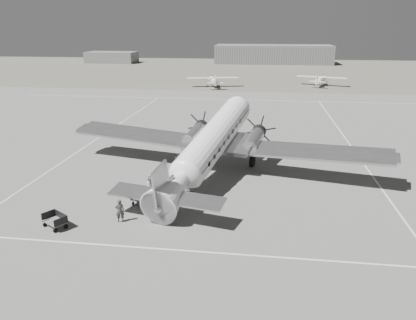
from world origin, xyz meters
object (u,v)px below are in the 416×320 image
object	(u,v)px
baggage_cart_near	(143,198)
ramp_agent	(151,185)
light_plane_left	(213,82)
light_plane_right	(321,81)
shed_secondary	(112,57)
ground_crew	(120,211)
hangar_main	(273,54)
passenger	(162,180)
dc3_airliner	(211,145)
baggage_cart_far	(55,221)

from	to	relation	value
baggage_cart_near	ramp_agent	distance (m)	1.50
light_plane_left	light_plane_right	distance (m)	24.81
shed_secondary	light_plane_right	world-z (taller)	shed_secondary
ground_crew	light_plane_left	bearing A→B (deg)	-110.81
hangar_main	baggage_cart_near	xyz separation A→B (m)	(-12.05, -127.67, -2.81)
light_plane_right	hangar_main	bearing A→B (deg)	118.13
passenger	light_plane_right	bearing A→B (deg)	-30.69
dc3_airliner	baggage_cart_far	distance (m)	14.78
dc3_airliner	baggage_cart_near	world-z (taller)	dc3_airliner
ramp_agent	dc3_airliner	bearing A→B (deg)	-2.64
light_plane_right	baggage_cart_far	distance (m)	77.96
baggage_cart_far	passenger	world-z (taller)	passenger
hangar_main	shed_secondary	distance (m)	60.22
baggage_cart_near	shed_secondary	bearing A→B (deg)	112.34
shed_secondary	light_plane_right	distance (m)	88.29
baggage_cart_near	dc3_airliner	bearing A→B (deg)	57.76
light_plane_left	passenger	size ratio (longest dim) A/B	8.02
light_plane_left	baggage_cart_near	xyz separation A→B (m)	(2.35, -63.46, -0.72)
ground_crew	baggage_cart_near	bearing A→B (deg)	-124.89
baggage_cart_far	ground_crew	distance (m)	4.34
shed_secondary	baggage_cart_near	distance (m)	131.71
dc3_airliner	baggage_cart_near	size ratio (longest dim) A/B	17.93
hangar_main	light_plane_left	world-z (taller)	hangar_main
hangar_main	ramp_agent	bearing A→B (deg)	-95.31
hangar_main	ramp_agent	size ratio (longest dim) A/B	21.31
ground_crew	hangar_main	bearing A→B (deg)	-117.79
dc3_airliner	baggage_cart_far	world-z (taller)	dc3_airliner
baggage_cart_far	hangar_main	bearing A→B (deg)	115.22
hangar_main	light_plane_right	distance (m)	59.83
passenger	shed_secondary	bearing A→B (deg)	9.43
light_plane_left	baggage_cart_near	bearing A→B (deg)	-100.93
hangar_main	dc3_airliner	size ratio (longest dim) A/B	1.35
hangar_main	passenger	size ratio (longest dim) A/B	28.84
hangar_main	ground_crew	distance (m)	131.44
light_plane_right	baggage_cart_near	size ratio (longest dim) A/B	6.51
dc3_airliner	passenger	xyz separation A→B (m)	(-3.68, -3.46, -2.25)
baggage_cart_near	passenger	size ratio (longest dim) A/B	1.20
dc3_airliner	passenger	world-z (taller)	dc3_airliner
baggage_cart_near	ground_crew	xyz separation A→B (m)	(-0.70, -3.13, 0.35)
light_plane_right	dc3_airliner	bearing A→B (deg)	-87.13
shed_secondary	baggage_cart_far	size ratio (longest dim) A/B	10.38
light_plane_left	baggage_cart_far	size ratio (longest dim) A/B	6.74
baggage_cart_far	ramp_agent	bearing A→B (deg)	81.76
shed_secondary	light_plane_left	size ratio (longest dim) A/B	1.54
shed_secondary	light_plane_left	xyz separation A→B (m)	(45.61, -59.21, -0.79)
hangar_main	baggage_cart_near	distance (m)	128.26
hangar_main	light_plane_right	size ratio (longest dim) A/B	3.70
dc3_airliner	passenger	distance (m)	5.52
shed_secondary	ground_crew	xyz separation A→B (m)	(47.25, -125.80, -1.16)
baggage_cart_far	passenger	size ratio (longest dim) A/B	1.19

